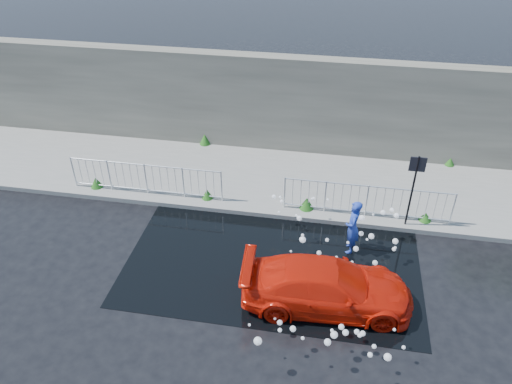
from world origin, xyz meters
TOP-DOWN VIEW (x-y plane):
  - ground at (0.00, 0.00)m, footprint 90.00×90.00m
  - pavement at (0.00, 5.00)m, footprint 30.00×4.00m
  - curb at (0.00, 3.00)m, footprint 30.00×0.25m
  - retaining_wall at (0.00, 7.20)m, footprint 30.00×0.60m
  - puddle at (0.50, 1.00)m, footprint 8.00×5.00m
  - sign_post at (4.20, 3.10)m, footprint 0.45×0.06m
  - railing_left at (-4.00, 3.35)m, footprint 5.05×0.05m
  - railing_right at (3.00, 3.35)m, footprint 5.05×0.05m
  - weeds at (-0.49, 4.55)m, footprint 12.17×3.93m
  - water_spray at (2.26, 0.24)m, footprint 3.67×5.64m
  - red_car at (2.03, -0.38)m, footprint 4.30×1.99m
  - person at (2.59, 1.80)m, footprint 0.42×0.62m

SIDE VIEW (x-z plane):
  - ground at x=0.00m, z-range 0.00..0.00m
  - puddle at x=0.50m, z-range 0.00..0.01m
  - pavement at x=0.00m, z-range 0.00..0.15m
  - curb at x=0.00m, z-range 0.00..0.16m
  - weeds at x=-0.49m, z-range 0.12..0.53m
  - red_car at x=2.03m, z-range 0.00..1.22m
  - water_spray at x=2.26m, z-range 0.18..1.25m
  - railing_left at x=-4.00m, z-range 0.19..1.29m
  - railing_right at x=3.00m, z-range 0.19..1.29m
  - person at x=2.59m, z-range 0.00..1.65m
  - sign_post at x=4.20m, z-range 0.47..2.97m
  - retaining_wall at x=0.00m, z-range 0.15..3.65m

